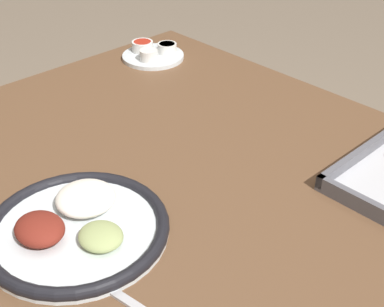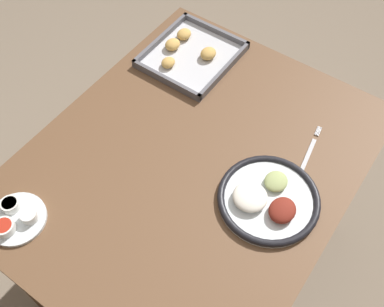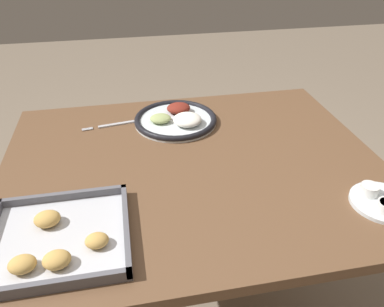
{
  "view_description": "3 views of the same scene",
  "coord_description": "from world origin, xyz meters",
  "px_view_note": "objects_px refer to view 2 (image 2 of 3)",
  "views": [
    {
      "loc": [
        0.57,
        -0.54,
        1.3
      ],
      "look_at": [
        0.0,
        0.0,
        0.78
      ],
      "focal_mm": 50.0,
      "sensor_mm": 36.0,
      "label": 1
    },
    {
      "loc": [
        -0.58,
        -0.41,
        1.83
      ],
      "look_at": [
        0.0,
        0.0,
        0.78
      ],
      "focal_mm": 42.0,
      "sensor_mm": 36.0,
      "label": 2
    },
    {
      "loc": [
        0.17,
        0.86,
        1.35
      ],
      "look_at": [
        0.0,
        0.0,
        0.78
      ],
      "focal_mm": 35.0,
      "sensor_mm": 36.0,
      "label": 3
    }
  ],
  "objects_px": {
    "fork": "(307,158)",
    "saucer_plate": "(15,218)",
    "dinner_plate": "(268,199)",
    "baking_tray": "(190,54)"
  },
  "relations": [
    {
      "from": "fork",
      "to": "baking_tray",
      "type": "relative_size",
      "value": 0.75
    },
    {
      "from": "fork",
      "to": "saucer_plate",
      "type": "height_order",
      "value": "saucer_plate"
    },
    {
      "from": "dinner_plate",
      "to": "baking_tray",
      "type": "height_order",
      "value": "dinner_plate"
    },
    {
      "from": "fork",
      "to": "saucer_plate",
      "type": "relative_size",
      "value": 1.45
    },
    {
      "from": "dinner_plate",
      "to": "saucer_plate",
      "type": "relative_size",
      "value": 1.78
    },
    {
      "from": "fork",
      "to": "saucer_plate",
      "type": "bearing_deg",
      "value": 130.26
    },
    {
      "from": "dinner_plate",
      "to": "fork",
      "type": "distance_m",
      "value": 0.19
    },
    {
      "from": "saucer_plate",
      "to": "baking_tray",
      "type": "bearing_deg",
      "value": -1.3
    },
    {
      "from": "fork",
      "to": "saucer_plate",
      "type": "xyz_separation_m",
      "value": [
        -0.62,
        0.53,
        0.01
      ]
    },
    {
      "from": "dinner_plate",
      "to": "saucer_plate",
      "type": "distance_m",
      "value": 0.67
    }
  ]
}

